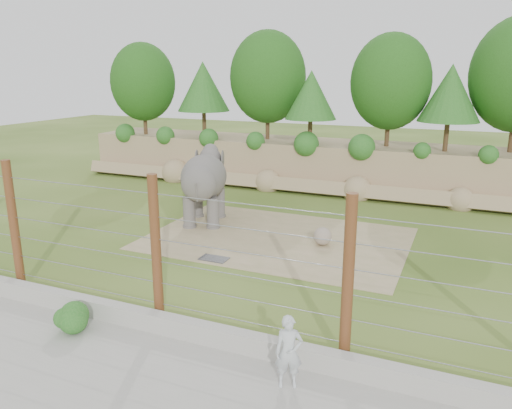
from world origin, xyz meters
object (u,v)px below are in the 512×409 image
at_px(stone_ball, 323,236).
at_px(elephant, 204,188).
at_px(barrier_fence, 156,250).
at_px(zookeeper, 289,352).

bearing_deg(stone_ball, elephant, 171.06).
bearing_deg(barrier_fence, elephant, 111.21).
xyz_separation_m(elephant, zookeeper, (7.36, -9.66, -0.75)).
relative_size(elephant, stone_ball, 5.55).
xyz_separation_m(stone_ball, zookeeper, (1.77, -8.79, 0.44)).
height_order(barrier_fence, zookeeper, barrier_fence).
distance_m(stone_ball, barrier_fence, 7.98).
bearing_deg(elephant, stone_ball, -27.23).
height_order(stone_ball, zookeeper, zookeeper).
bearing_deg(zookeeper, elephant, 103.62).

